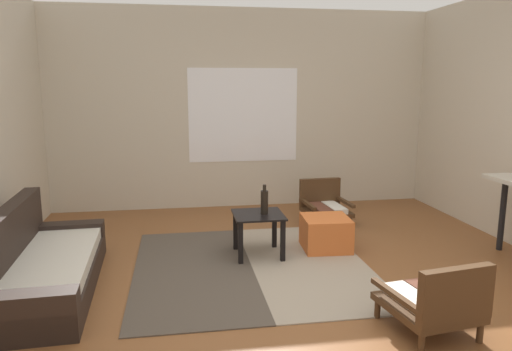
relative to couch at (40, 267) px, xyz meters
The scene contains 9 objects.
ground_plane 2.10m from the couch, 11.31° to the right, with size 7.80×7.80×0.00m, color brown.
far_wall_with_window 3.54m from the couch, 52.29° to the left, with size 5.60×0.13×2.70m.
area_rug 1.83m from the couch, ahead, with size 2.17×2.29×0.01m.
couch is the anchor object (origin of this frame).
coffee_table 1.99m from the couch, 15.99° to the left, with size 0.49×0.49×0.43m.
armchair_by_window 3.32m from the couch, 28.41° to the left, with size 0.56×0.56×0.53m.
armchair_striped_foreground 3.07m from the couch, 22.41° to the right, with size 0.63×0.67×0.56m.
ottoman_orange 2.71m from the couch, 13.25° to the left, with size 0.47×0.47×0.35m, color #D1662D.
glass_bottle 2.07m from the couch, 15.28° to the left, with size 0.07×0.07×0.29m.
Camera 1 is at (-0.90, -3.53, 1.68)m, focal length 33.50 mm.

